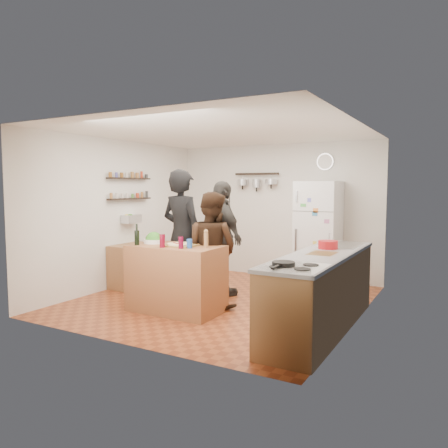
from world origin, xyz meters
The scene contains 26 objects.
room_shell centered at (0.00, 0.39, 1.25)m, with size 4.20×4.20×4.20m.
prep_island centered at (-0.26, -0.77, 0.46)m, with size 1.25×0.72×0.91m, color brown.
pizza_board centered at (-0.18, -0.79, 0.92)m, with size 0.42×0.34×0.02m, color brown.
pizza centered at (-0.18, -0.79, 0.94)m, with size 0.34×0.34×0.02m, color beige.
salad_bowl centered at (-0.68, -0.72, 0.94)m, with size 0.29×0.29×0.06m, color white.
wine_bottle centered at (-0.76, -0.99, 1.01)m, with size 0.07×0.07×0.20m, color black.
wine_glass_near centered at (-0.31, -1.01, 1.00)m, with size 0.07×0.07×0.18m, color #61081A.
wine_glass_far centered at (-0.04, -0.97, 0.99)m, with size 0.06×0.06×0.16m, color #5B0721.
pepper_mill centered at (0.19, -0.72, 1.01)m, with size 0.06×0.06×0.19m, color olive.
salt_canister centered at (0.04, -0.89, 0.97)m, with size 0.07×0.07×0.12m, color #1C499C.
person_left centered at (-0.53, -0.24, 0.98)m, with size 0.72×0.47×1.97m, color black.
person_center centered at (0.04, -0.34, 0.82)m, with size 0.80×0.62×1.64m, color black.
person_back centered at (-0.15, 0.31, 0.90)m, with size 1.05×0.44×1.80m, color #2B2826.
counter_run centered at (1.70, -0.55, 0.45)m, with size 0.63×2.63×0.90m, color #9E7042.
stove_top centered at (1.70, -1.50, 0.91)m, with size 0.60×0.62×0.02m, color white.
skillet centered at (1.60, -1.54, 0.94)m, with size 0.23×0.23×0.04m, color black.
sink centered at (1.70, 0.30, 0.92)m, with size 0.50×0.80×0.03m, color silver.
cutting_board centered at (1.70, -0.53, 0.91)m, with size 0.30×0.40×0.02m, color olive.
red_bowl centered at (1.65, -0.12, 0.97)m, with size 0.25×0.25×0.10m, color #AD1318.
fridge centered at (0.95, 1.75, 0.90)m, with size 0.70×0.68×1.80m, color white.
wall_clock centered at (0.95, 2.08, 2.15)m, with size 0.30×0.30×0.03m, color silver.
spice_shelf_lower centered at (-1.93, 0.20, 1.50)m, with size 0.12×1.00×0.03m, color black.
spice_shelf_upper centered at (-1.93, 0.20, 1.85)m, with size 0.12×1.00×0.03m, color black.
produce_basket centered at (-1.90, 0.20, 1.15)m, with size 0.18×0.35×0.14m, color silver.
side_table centered at (-1.74, 0.06, 0.36)m, with size 0.50×0.80×0.73m, color #94653E.
pot_rack centered at (-0.35, 2.00, 1.95)m, with size 0.90×0.04×0.04m, color black.
Camera 1 is at (3.19, -5.60, 1.72)m, focal length 35.00 mm.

